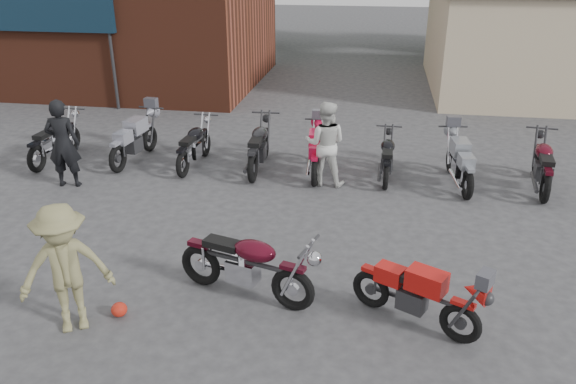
% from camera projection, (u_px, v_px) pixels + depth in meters
% --- Properties ---
extents(ground, '(90.00, 90.00, 0.00)m').
position_uv_depth(ground, '(255.00, 305.00, 8.30)').
color(ground, '#38383B').
extents(brick_building, '(12.00, 8.00, 4.00)m').
position_uv_depth(brick_building, '(102.00, 27.00, 21.46)').
color(brick_building, maroon).
rests_on(brick_building, ground).
extents(vintage_motorcycle, '(2.28, 1.28, 1.25)m').
position_uv_depth(vintage_motorcycle, '(247.00, 261.00, 8.24)').
color(vintage_motorcycle, '#450816').
rests_on(vintage_motorcycle, ground).
extents(sportbike, '(1.93, 1.41, 1.08)m').
position_uv_depth(sportbike, '(418.00, 292.00, 7.67)').
color(sportbike, red).
rests_on(sportbike, ground).
extents(helmet, '(0.25, 0.25, 0.21)m').
position_uv_depth(helmet, '(119.00, 310.00, 8.02)').
color(helmet, red).
rests_on(helmet, ground).
extents(person_dark, '(0.77, 0.57, 1.94)m').
position_uv_depth(person_dark, '(63.00, 144.00, 12.04)').
color(person_dark, black).
rests_on(person_dark, ground).
extents(person_light, '(0.94, 0.75, 1.87)m').
position_uv_depth(person_light, '(325.00, 144.00, 12.15)').
color(person_light, silver).
rests_on(person_light, ground).
extents(person_tan, '(1.39, 1.20, 1.87)m').
position_uv_depth(person_tan, '(65.00, 269.00, 7.45)').
color(person_tan, olive).
rests_on(person_tan, ground).
extents(row_bike_0, '(0.77, 2.10, 1.20)m').
position_uv_depth(row_bike_0, '(54.00, 137.00, 13.63)').
color(row_bike_0, black).
rests_on(row_bike_0, ground).
extents(row_bike_1, '(0.92, 2.18, 1.23)m').
position_uv_depth(row_bike_1, '(134.00, 137.00, 13.62)').
color(row_bike_1, '#9999A7').
rests_on(row_bike_1, ground).
extents(row_bike_2, '(0.76, 2.02, 1.15)m').
position_uv_depth(row_bike_2, '(194.00, 143.00, 13.31)').
color(row_bike_2, black).
rests_on(row_bike_2, ground).
extents(row_bike_3, '(0.77, 2.18, 1.25)m').
position_uv_depth(row_bike_3, '(259.00, 144.00, 13.09)').
color(row_bike_3, '#27272A').
rests_on(row_bike_3, ground).
extents(row_bike_4, '(0.81, 2.05, 1.17)m').
position_uv_depth(row_bike_4, '(316.00, 149.00, 12.86)').
color(row_bike_4, red).
rests_on(row_bike_4, ground).
extents(row_bike_5, '(0.65, 1.88, 1.08)m').
position_uv_depth(row_bike_5, '(387.00, 155.00, 12.65)').
color(row_bike_5, black).
rests_on(row_bike_5, ground).
extents(row_bike_6, '(0.91, 2.12, 1.19)m').
position_uv_depth(row_bike_6, '(460.00, 159.00, 12.23)').
color(row_bike_6, gray).
rests_on(row_bike_6, ground).
extents(row_bike_7, '(0.95, 2.18, 1.22)m').
position_uv_depth(row_bike_7, '(543.00, 162.00, 12.04)').
color(row_bike_7, '#4A0916').
rests_on(row_bike_7, ground).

